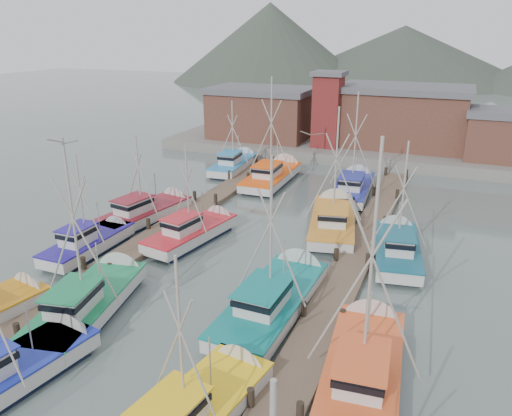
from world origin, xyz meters
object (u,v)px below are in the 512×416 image
at_px(boat_0, 15,370).
at_px(boat_8, 195,231).
at_px(lookout_tower, 328,109).
at_px(boat_1, 197,412).
at_px(boat_12, 273,175).
at_px(boat_4, 92,300).

relative_size(boat_0, boat_8, 1.04).
relative_size(lookout_tower, boat_1, 0.95).
distance_m(lookout_tower, boat_0, 44.40).
height_order(boat_0, boat_12, boat_12).
xyz_separation_m(lookout_tower, boat_12, (-2.07, -12.17, -4.86)).
distance_m(lookout_tower, boat_1, 44.08).
height_order(boat_0, boat_8, boat_0).
relative_size(boat_1, boat_12, 0.80).
distance_m(boat_1, boat_12, 32.29).
height_order(boat_0, boat_1, boat_0).
height_order(boat_1, boat_4, boat_4).
bearing_deg(boat_1, lookout_tower, 107.54).
relative_size(boat_4, boat_12, 0.94).
bearing_deg(boat_1, boat_4, 159.70).
bearing_deg(boat_4, boat_8, 76.16).
relative_size(lookout_tower, boat_8, 0.98).
xyz_separation_m(boat_4, boat_8, (0.49, 10.51, -0.01)).
distance_m(boat_4, boat_8, 10.52).
height_order(lookout_tower, boat_12, boat_12).
distance_m(boat_0, boat_8, 16.41).
bearing_deg(lookout_tower, boat_1, -81.66).
xyz_separation_m(boat_0, boat_8, (-0.33, 16.41, -0.00)).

